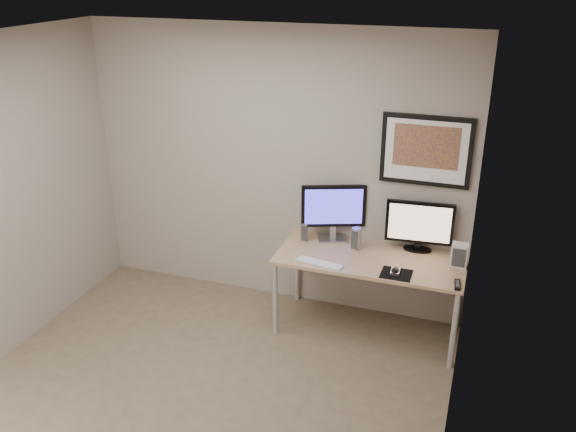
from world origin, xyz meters
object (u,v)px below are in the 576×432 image
at_px(speaker_right, 356,239).
at_px(fan_unit, 459,255).
at_px(monitor_large, 333,210).
at_px(speaker_left, 304,232).
at_px(monitor_tv, 419,225).
at_px(keyboard, 319,263).
at_px(framed_art, 426,151).
at_px(desk, 370,264).

bearing_deg(speaker_right, fan_unit, 7.55).
relative_size(monitor_large, fan_unit, 2.67).
bearing_deg(speaker_left, monitor_tv, -12.97).
bearing_deg(keyboard, speaker_right, 68.42).
height_order(speaker_right, fan_unit, fan_unit).
distance_m(monitor_tv, speaker_left, 1.02).
xyz_separation_m(monitor_large, speaker_left, (-0.24, -0.10, -0.20)).
distance_m(framed_art, monitor_tv, 0.65).
height_order(monitor_large, keyboard, monitor_large).
bearing_deg(keyboard, desk, 42.61).
xyz_separation_m(framed_art, speaker_left, (-0.99, -0.19, -0.81)).
relative_size(speaker_left, keyboard, 0.41).
bearing_deg(framed_art, monitor_tv, -82.93).
xyz_separation_m(monitor_tv, speaker_right, (-0.52, -0.15, -0.14)).
distance_m(framed_art, speaker_left, 1.29).
bearing_deg(speaker_left, keyboard, -76.88).
bearing_deg(speaker_right, monitor_large, 164.18).
bearing_deg(speaker_right, speaker_left, -171.78).
xyz_separation_m(speaker_right, keyboard, (-0.22, -0.38, -0.09)).
bearing_deg(keyboard, monitor_large, 101.64).
distance_m(monitor_tv, speaker_right, 0.55).
bearing_deg(speaker_left, fan_unit, -22.91).
bearing_deg(keyboard, fan_unit, 25.89).
bearing_deg(framed_art, speaker_left, -169.25).
distance_m(desk, framed_art, 1.07).
xyz_separation_m(monitor_large, speaker_right, (0.25, -0.12, -0.19)).
xyz_separation_m(desk, fan_unit, (0.72, 0.08, 0.17)).
xyz_separation_m(desk, framed_art, (0.35, 0.33, 0.96)).
bearing_deg(monitor_tv, framed_art, 92.14).
xyz_separation_m(monitor_large, fan_unit, (1.13, -0.17, -0.19)).
xyz_separation_m(speaker_right, fan_unit, (0.88, -0.04, 0.00)).
bearing_deg(keyboard, speaker_left, 132.50).
relative_size(framed_art, speaker_right, 3.77).
bearing_deg(monitor_tv, keyboard, -149.57).
relative_size(speaker_right, fan_unit, 0.97).
relative_size(framed_art, keyboard, 1.80).
xyz_separation_m(monitor_tv, fan_unit, (0.37, -0.19, -0.14)).
distance_m(monitor_large, monitor_tv, 0.76).
relative_size(keyboard, fan_unit, 2.02).
relative_size(framed_art, monitor_large, 1.36).
bearing_deg(fan_unit, monitor_large, 173.07).
distance_m(monitor_tv, keyboard, 0.94).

